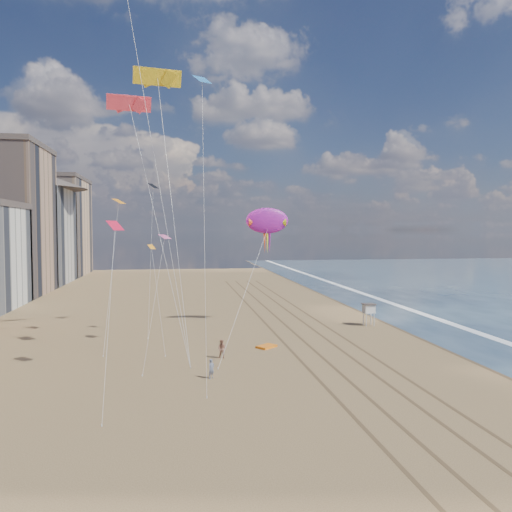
{
  "coord_description": "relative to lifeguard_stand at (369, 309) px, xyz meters",
  "views": [
    {
      "loc": [
        -12.72,
        -29.86,
        12.46
      ],
      "look_at": [
        -3.9,
        26.0,
        9.5
      ],
      "focal_mm": 35.0,
      "sensor_mm": 36.0,
      "label": 1
    }
  ],
  "objects": [
    {
      "name": "kite_flyer_a",
      "position": [
        -21.86,
        -20.07,
        -1.39
      ],
      "size": [
        0.71,
        0.68,
        1.64
      ],
      "primitive_type": "imported",
      "rotation": [
        0.0,
        0.0,
        0.7
      ],
      "color": "slate",
      "rests_on": "ground"
    },
    {
      "name": "small_kites",
      "position": [
        -26.94,
        -8.11,
        15.16
      ],
      "size": [
        10.92,
        22.52,
        16.58
      ],
      "color": "#2371BD",
      "rests_on": "ground"
    },
    {
      "name": "grounded_kite",
      "position": [
        -15.35,
        -10.02,
        -2.09
      ],
      "size": [
        2.43,
        2.34,
        0.23
      ],
      "primitive_type": "cube",
      "rotation": [
        0.0,
        0.0,
        0.7
      ],
      "color": "orange",
      "rests_on": "ground"
    },
    {
      "name": "ground",
      "position": [
        -11.88,
        -31.56,
        -2.21
      ],
      "size": [
        260.0,
        260.0,
        0.0
      ],
      "primitive_type": "plane",
      "color": "brown",
      "rests_on": "ground"
    },
    {
      "name": "foam",
      "position": [
        11.32,
        8.44,
        -2.2
      ],
      "size": [
        260.0,
        260.0,
        0.0
      ],
      "primitive_type": "plane",
      "color": "white",
      "rests_on": "ground"
    },
    {
      "name": "wet_sand",
      "position": [
        7.12,
        8.44,
        -2.2
      ],
      "size": [
        260.0,
        260.0,
        0.0
      ],
      "primitive_type": "plane",
      "color": "#42301E",
      "rests_on": "ground"
    },
    {
      "name": "parafoils",
      "position": [
        -28.89,
        -6.06,
        31.58
      ],
      "size": [
        9.46,
        5.97,
        18.35
      ],
      "color": "black",
      "rests_on": "ground"
    },
    {
      "name": "lifeguard_stand",
      "position": [
        0.0,
        0.0,
        0.0
      ],
      "size": [
        1.59,
        1.59,
        2.86
      ],
      "color": "silver",
      "rests_on": "ground"
    },
    {
      "name": "show_kite",
      "position": [
        -12.89,
        3.34,
        11.43
      ],
      "size": [
        6.65,
        10.99,
        25.67
      ],
      "color": "#9C1895",
      "rests_on": "ground"
    },
    {
      "name": "kite_flyer_b",
      "position": [
        -20.39,
        -13.71,
        -1.29
      ],
      "size": [
        1.08,
        0.97,
        1.83
      ],
      "primitive_type": "imported",
      "rotation": [
        0.0,
        0.0,
        -0.36
      ],
      "color": "#96614C",
      "rests_on": "ground"
    },
    {
      "name": "tracks",
      "position": [
        -9.33,
        -1.56,
        -2.2
      ],
      "size": [
        7.68,
        120.0,
        0.01
      ],
      "color": "brown",
      "rests_on": "ground"
    }
  ]
}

